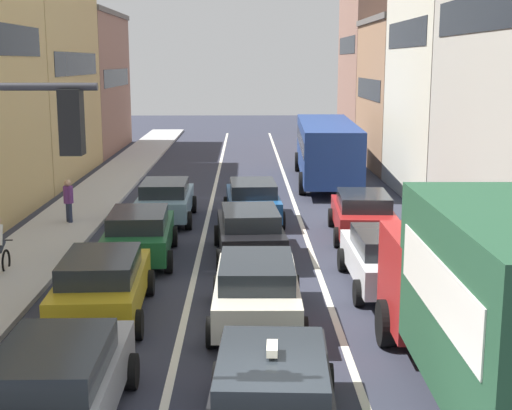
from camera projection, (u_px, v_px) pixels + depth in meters
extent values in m
cube|color=#B7B7B7|center=(87.00, 204.00, 29.21)|extent=(2.60, 64.00, 0.14)
cube|color=silver|center=(211.00, 205.00, 29.30)|extent=(0.16, 60.00, 0.01)
cube|color=silver|center=(295.00, 205.00, 29.35)|extent=(0.16, 60.00, 0.01)
cube|color=black|center=(3.00, 39.00, 24.50)|extent=(0.02, 8.80, 1.10)
cube|color=tan|center=(6.00, 75.00, 35.50)|extent=(7.00, 10.90, 10.18)
cube|color=black|center=(78.00, 64.00, 35.46)|extent=(0.02, 8.80, 1.10)
cube|color=#936B5B|center=(62.00, 84.00, 46.45)|extent=(7.00, 10.90, 8.54)
cube|color=black|center=(117.00, 78.00, 46.42)|extent=(0.02, 8.80, 1.10)
cube|color=#66605B|center=(59.00, 13.00, 45.59)|extent=(7.20, 10.90, 0.30)
cube|color=#936B5B|center=(400.00, 55.00, 47.51)|extent=(7.00, 8.70, 12.28)
cube|color=black|center=(347.00, 45.00, 47.34)|extent=(0.02, 7.04, 1.10)
cube|color=#9E7556|center=(433.00, 96.00, 39.32)|extent=(7.00, 8.70, 7.74)
cube|color=black|center=(368.00, 89.00, 39.19)|extent=(0.02, 7.04, 1.10)
cube|color=#66605B|center=(436.00, 20.00, 38.54)|extent=(7.20, 8.70, 0.30)
cube|color=beige|center=(489.00, 49.00, 30.24)|extent=(7.00, 8.70, 12.44)
cube|color=black|center=(406.00, 34.00, 30.06)|extent=(0.02, 7.04, 1.10)
cube|color=black|center=(472.00, 14.00, 21.38)|extent=(0.02, 7.04, 1.10)
cube|color=black|center=(72.00, 122.00, 9.28)|extent=(0.28, 0.28, 0.84)
sphere|color=red|center=(73.00, 101.00, 9.38)|extent=(0.18, 0.18, 0.18)
sphere|color=#F2A519|center=(74.00, 121.00, 9.43)|extent=(0.18, 0.18, 0.18)
sphere|color=green|center=(75.00, 141.00, 9.48)|extent=(0.18, 0.18, 0.18)
cube|color=#A51E1E|center=(448.00, 279.00, 14.52)|extent=(2.43, 2.43, 1.90)
cube|color=black|center=(434.00, 246.00, 15.63)|extent=(2.02, 0.06, 0.70)
cube|color=white|center=(436.00, 288.00, 10.63)|extent=(0.08, 4.48, 0.90)
cylinder|color=black|center=(386.00, 323.00, 14.78)|extent=(0.31, 0.96, 0.96)
cylinder|color=black|center=(503.00, 323.00, 14.79)|extent=(0.31, 0.96, 0.96)
cube|color=black|center=(272.00, 401.00, 10.96)|extent=(2.01, 4.38, 0.70)
cube|color=#1E2328|center=(272.00, 372.00, 10.65)|extent=(1.70, 2.48, 0.52)
cube|color=#F2EACC|center=(272.00, 349.00, 10.58)|extent=(0.18, 0.45, 0.12)
cylinder|color=black|center=(220.00, 380.00, 12.49)|extent=(0.25, 0.65, 0.64)
cylinder|color=black|center=(327.00, 382.00, 12.43)|extent=(0.25, 0.65, 0.64)
cube|color=gray|center=(58.00, 390.00, 11.33)|extent=(1.82, 4.31, 0.70)
cube|color=#1E2328|center=(52.00, 362.00, 11.02)|extent=(1.60, 2.42, 0.52)
cylinder|color=black|center=(27.00, 372.00, 12.81)|extent=(0.22, 0.64, 0.64)
cylinder|color=black|center=(131.00, 371.00, 12.85)|extent=(0.22, 0.64, 0.64)
cube|color=beige|center=(257.00, 293.00, 16.08)|extent=(1.85, 4.32, 0.70)
cube|color=#1E2328|center=(257.00, 271.00, 15.77)|extent=(1.61, 2.43, 0.52)
cylinder|color=black|center=(218.00, 288.00, 17.58)|extent=(0.23, 0.64, 0.64)
cylinder|color=black|center=(294.00, 288.00, 17.58)|extent=(0.23, 0.64, 0.64)
cylinder|color=black|center=(212.00, 332.00, 14.71)|extent=(0.23, 0.64, 0.64)
cylinder|color=black|center=(302.00, 332.00, 14.72)|extent=(0.23, 0.64, 0.64)
cube|color=#B29319|center=(103.00, 288.00, 16.44)|extent=(1.98, 4.37, 0.70)
cube|color=#1E2328|center=(100.00, 267.00, 16.13)|extent=(1.68, 2.47, 0.52)
cylinder|color=black|center=(74.00, 284.00, 17.88)|extent=(0.25, 0.65, 0.64)
cylinder|color=black|center=(149.00, 283.00, 17.99)|extent=(0.25, 0.65, 0.64)
cylinder|color=black|center=(48.00, 327.00, 15.02)|extent=(0.25, 0.65, 0.64)
cylinder|color=black|center=(137.00, 325.00, 15.13)|extent=(0.25, 0.65, 0.64)
cube|color=black|center=(250.00, 235.00, 21.47)|extent=(2.06, 4.40, 0.70)
cube|color=#1E2328|center=(250.00, 218.00, 21.17)|extent=(1.73, 2.50, 0.52)
cylinder|color=black|center=(218.00, 235.00, 22.90)|extent=(0.26, 0.65, 0.64)
cylinder|color=black|center=(276.00, 234.00, 23.04)|extent=(0.26, 0.65, 0.64)
cylinder|color=black|center=(220.00, 260.00, 20.04)|extent=(0.26, 0.65, 0.64)
cylinder|color=black|center=(286.00, 259.00, 20.18)|extent=(0.26, 0.65, 0.64)
cube|color=#19592D|center=(139.00, 237.00, 21.19)|extent=(2.00, 4.38, 0.70)
cube|color=#1E2328|center=(138.00, 220.00, 20.89)|extent=(1.69, 2.48, 0.52)
cylinder|color=black|center=(115.00, 237.00, 22.64)|extent=(0.25, 0.65, 0.64)
cylinder|color=black|center=(174.00, 237.00, 22.75)|extent=(0.25, 0.65, 0.64)
cylinder|color=black|center=(101.00, 263.00, 19.77)|extent=(0.25, 0.65, 0.64)
cylinder|color=black|center=(169.00, 262.00, 19.89)|extent=(0.25, 0.65, 0.64)
cube|color=#194C8C|center=(253.00, 203.00, 26.33)|extent=(1.99, 4.38, 0.70)
cube|color=#1E2328|center=(253.00, 189.00, 26.02)|extent=(1.69, 2.48, 0.52)
cylinder|color=black|center=(227.00, 205.00, 27.77)|extent=(0.25, 0.65, 0.64)
cylinder|color=black|center=(274.00, 204.00, 27.88)|extent=(0.25, 0.65, 0.64)
cylinder|color=black|center=(228.00, 221.00, 24.91)|extent=(0.25, 0.65, 0.64)
cylinder|color=black|center=(282.00, 221.00, 25.02)|extent=(0.25, 0.65, 0.64)
cube|color=#759EB7|center=(166.00, 203.00, 26.39)|extent=(1.84, 4.32, 0.70)
cube|color=#1E2328|center=(165.00, 188.00, 26.08)|extent=(1.61, 2.42, 0.52)
cylinder|color=black|center=(146.00, 204.00, 27.87)|extent=(0.23, 0.64, 0.64)
cylinder|color=black|center=(193.00, 204.00, 27.91)|extent=(0.23, 0.64, 0.64)
cylinder|color=black|center=(135.00, 221.00, 25.00)|extent=(0.23, 0.64, 0.64)
cylinder|color=black|center=(188.00, 221.00, 25.05)|extent=(0.23, 0.64, 0.64)
cube|color=silver|center=(386.00, 262.00, 18.60)|extent=(1.80, 4.30, 0.70)
cube|color=#1E2328|center=(388.00, 242.00, 18.30)|extent=(1.59, 2.41, 0.52)
cylinder|color=black|center=(342.00, 260.00, 20.09)|extent=(0.22, 0.64, 0.64)
cylinder|color=black|center=(408.00, 259.00, 20.12)|extent=(0.22, 0.64, 0.64)
cylinder|color=black|center=(359.00, 293.00, 17.22)|extent=(0.22, 0.64, 0.64)
cylinder|color=black|center=(436.00, 292.00, 17.25)|extent=(0.22, 0.64, 0.64)
cube|color=#A51E1E|center=(362.00, 217.00, 24.00)|extent=(2.03, 4.39, 0.70)
cube|color=#1E2328|center=(363.00, 201.00, 23.70)|extent=(1.71, 2.49, 0.52)
cylinder|color=black|center=(331.00, 217.00, 25.54)|extent=(0.25, 0.65, 0.64)
cylinder|color=black|center=(384.00, 218.00, 25.47)|extent=(0.25, 0.65, 0.64)
cylinder|color=black|center=(337.00, 237.00, 22.67)|extent=(0.25, 0.65, 0.64)
cylinder|color=black|center=(397.00, 238.00, 22.60)|extent=(0.25, 0.65, 0.64)
cube|color=navy|center=(327.00, 148.00, 34.44)|extent=(2.96, 10.60, 2.40)
cube|color=black|center=(327.00, 140.00, 34.37)|extent=(2.97, 9.97, 0.70)
cylinder|color=black|center=(298.00, 162.00, 38.42)|extent=(0.34, 1.01, 1.00)
cylinder|color=black|center=(345.00, 162.00, 38.35)|extent=(0.34, 1.01, 1.00)
cylinder|color=black|center=(302.00, 183.00, 31.62)|extent=(0.34, 1.01, 1.00)
cylinder|color=black|center=(360.00, 184.00, 31.55)|extent=(0.34, 1.01, 1.00)
torus|color=black|center=(6.00, 262.00, 19.83)|extent=(0.08, 0.68, 0.68)
cylinder|color=black|center=(3.00, 240.00, 19.60)|extent=(0.50, 0.05, 0.04)
cylinder|color=#232833|center=(1.00, 247.00, 19.16)|extent=(0.15, 0.44, 0.30)
cylinder|color=#262D47|center=(68.00, 214.00, 25.68)|extent=(0.16, 0.16, 0.82)
cylinder|color=#262D47|center=(70.00, 215.00, 25.53)|extent=(0.16, 0.16, 0.82)
cylinder|color=#66337F|center=(68.00, 195.00, 25.47)|extent=(0.34, 0.34, 0.60)
sphere|color=tan|center=(68.00, 183.00, 25.39)|extent=(0.24, 0.24, 0.24)
cylinder|color=#66337F|center=(66.00, 193.00, 25.65)|extent=(0.10, 0.10, 0.55)
cylinder|color=#66337F|center=(70.00, 195.00, 25.28)|extent=(0.10, 0.10, 0.55)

